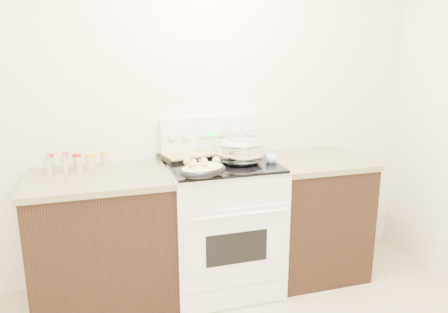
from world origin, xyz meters
name	(u,v)px	position (x,y,z in m)	size (l,w,h in m)	color
room_shell	(241,57)	(0.00, 0.00, 1.70)	(4.10, 3.60, 2.75)	white
counter_left	(103,241)	(-0.48, 1.43, 0.46)	(0.93, 0.67, 0.92)	black
counter_right	(312,215)	(1.08, 1.43, 0.46)	(0.73, 0.67, 0.92)	black
kitchen_range	(222,223)	(0.35, 1.42, 0.49)	(0.78, 0.73, 1.22)	white
mixing_bowl	(240,152)	(0.47, 1.38, 1.02)	(0.34, 0.34, 0.20)	silver
roasting_pan	(202,169)	(0.14, 1.14, 0.99)	(0.39, 0.33, 0.11)	black
baking_sheet	(189,155)	(0.17, 1.64, 0.96)	(0.46, 0.36, 0.06)	black
wooden_spoon	(202,164)	(0.20, 1.39, 0.95)	(0.07, 0.26, 0.04)	#A3734A
blue_ladle	(271,157)	(0.68, 1.33, 0.98)	(0.14, 0.27, 0.10)	#96BFDF
spice_jars	(74,162)	(-0.63, 1.59, 0.98)	(0.40, 0.14, 0.13)	#BFB28C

